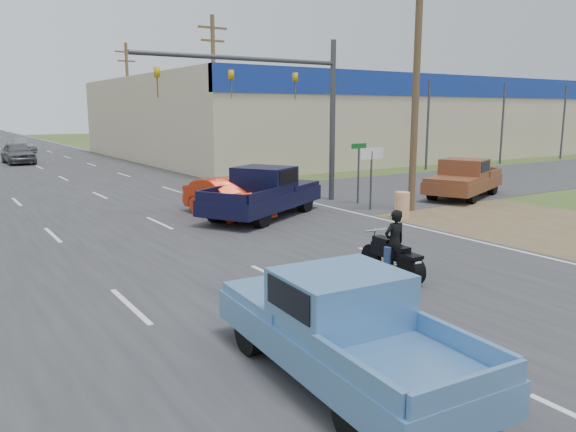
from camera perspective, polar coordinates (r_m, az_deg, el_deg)
main_road at (r=43.76m, az=-23.95°, el=4.54°), size 15.00×180.00×0.02m
cross_road at (r=22.48m, az=-14.69°, el=0.11°), size 120.00×10.00×0.02m
dirt_verge at (r=22.48m, az=20.52°, el=-0.23°), size 8.00×18.00×0.01m
big_box_store at (r=57.95m, az=9.22°, el=9.87°), size 50.00×28.10×6.60m
utility_pole_1 at (r=22.96m, az=12.92°, el=13.72°), size 2.00×0.28×10.00m
utility_pole_2 at (r=37.79m, az=-7.53°, el=12.59°), size 2.00×0.28×10.00m
utility_pole_3 at (r=54.56m, az=-15.92°, el=11.67°), size 2.00×0.28×10.00m
tree_3 at (r=95.75m, az=7.37°, el=11.91°), size 8.40×8.40×10.40m
tree_5 at (r=104.76m, az=-12.70°, el=11.45°), size 7.98×7.98×9.88m
barrel_0 at (r=21.44m, az=11.50°, el=1.08°), size 0.56×0.56×1.00m
barrel_1 at (r=28.27m, az=-0.05°, el=3.58°), size 0.56×0.56×1.00m
lane_sign at (r=22.85m, az=8.47°, el=5.30°), size 1.20×0.08×2.52m
street_name_sign at (r=24.39m, az=7.18°, el=4.98°), size 0.80×0.08×2.61m
signal_mast at (r=23.73m, az=-0.69°, el=12.63°), size 9.12×0.40×7.00m
red_convertible at (r=21.36m, az=-6.21°, el=1.80°), size 1.90×4.50×1.44m
motorcycle at (r=13.70m, az=10.84°, el=-4.37°), size 0.66×2.15×1.09m
rider at (r=13.66m, az=10.74°, el=-3.06°), size 0.60×0.41×1.59m
blue_pickup at (r=8.61m, az=5.19°, el=-10.88°), size 2.27×5.12×1.66m
navy_pickup at (r=21.31m, az=-2.38°, el=2.49°), size 6.10×4.76×1.91m
brown_pickup at (r=27.20m, az=17.38°, el=3.67°), size 5.81×3.97×1.80m
distant_car_grey at (r=47.48m, az=-25.75°, el=5.78°), size 2.12×4.84×1.62m
distant_car_silver at (r=59.90m, az=-25.52°, el=6.49°), size 2.56×5.01×1.39m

